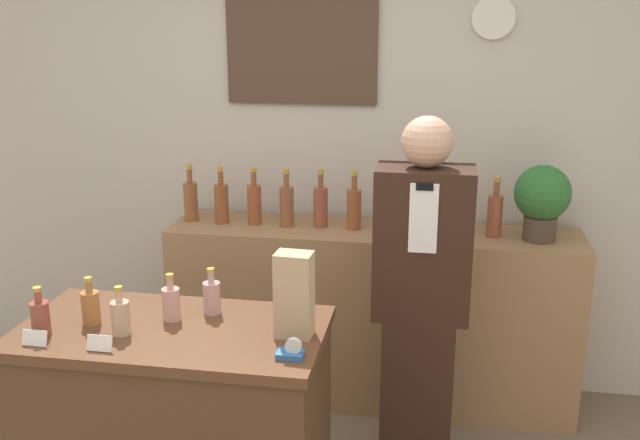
# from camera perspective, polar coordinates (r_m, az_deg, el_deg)

# --- Properties ---
(back_wall) EXTENTS (5.20, 0.09, 2.70)m
(back_wall) POSITION_cam_1_polar(r_m,az_deg,el_deg) (3.96, 1.33, 5.87)
(back_wall) COLOR beige
(back_wall) RESTS_ON ground_plane
(back_shelf) EXTENTS (2.16, 0.45, 0.97)m
(back_shelf) POSITION_cam_1_polar(r_m,az_deg,el_deg) (3.92, 4.10, -7.65)
(back_shelf) COLOR #9E754C
(back_shelf) RESTS_ON ground_plane
(display_counter) EXTENTS (1.13, 0.60, 0.95)m
(display_counter) POSITION_cam_1_polar(r_m,az_deg,el_deg) (2.93, -11.26, -16.91)
(display_counter) COLOR #4C331E
(display_counter) RESTS_ON ground_plane
(shopkeeper) EXTENTS (0.42, 0.26, 1.66)m
(shopkeeper) POSITION_cam_1_polar(r_m,az_deg,el_deg) (3.22, 8.04, -6.58)
(shopkeeper) COLOR #331E14
(shopkeeper) RESTS_ON ground_plane
(potted_plant) EXTENTS (0.28, 0.28, 0.38)m
(potted_plant) POSITION_cam_1_polar(r_m,az_deg,el_deg) (3.68, 17.35, 1.70)
(potted_plant) COLOR #4C3D2D
(potted_plant) RESTS_ON back_shelf
(paper_bag) EXTENTS (0.14, 0.10, 0.31)m
(paper_bag) POSITION_cam_1_polar(r_m,az_deg,el_deg) (2.53, -2.08, -6.02)
(paper_bag) COLOR tan
(paper_bag) RESTS_ON display_counter
(tape_dispenser) EXTENTS (0.09, 0.06, 0.07)m
(tape_dispenser) POSITION_cam_1_polar(r_m,az_deg,el_deg) (2.42, -2.32, -10.49)
(tape_dispenser) COLOR #2D66A8
(tape_dispenser) RESTS_ON display_counter
(price_card_left) EXTENTS (0.09, 0.02, 0.06)m
(price_card_left) POSITION_cam_1_polar(r_m,az_deg,el_deg) (2.69, -21.87, -8.76)
(price_card_left) COLOR white
(price_card_left) RESTS_ON display_counter
(price_card_right) EXTENTS (0.09, 0.02, 0.06)m
(price_card_right) POSITION_cam_1_polar(r_m,az_deg,el_deg) (2.58, -17.23, -9.40)
(price_card_right) COLOR white
(price_card_right) RESTS_ON display_counter
(counter_bottle_0) EXTENTS (0.07, 0.07, 0.18)m
(counter_bottle_0) POSITION_cam_1_polar(r_m,az_deg,el_deg) (2.75, -21.47, -7.24)
(counter_bottle_0) COLOR brown
(counter_bottle_0) RESTS_ON display_counter
(counter_bottle_1) EXTENTS (0.07, 0.07, 0.18)m
(counter_bottle_1) POSITION_cam_1_polar(r_m,az_deg,el_deg) (2.79, -17.88, -6.59)
(counter_bottle_1) COLOR #A66937
(counter_bottle_1) RESTS_ON display_counter
(counter_bottle_2) EXTENTS (0.07, 0.07, 0.18)m
(counter_bottle_2) POSITION_cam_1_polar(r_m,az_deg,el_deg) (2.67, -15.67, -7.43)
(counter_bottle_2) COLOR tan
(counter_bottle_2) RESTS_ON display_counter
(counter_bottle_3) EXTENTS (0.07, 0.07, 0.18)m
(counter_bottle_3) POSITION_cam_1_polar(r_m,az_deg,el_deg) (2.74, -11.82, -6.49)
(counter_bottle_3) COLOR tan
(counter_bottle_3) RESTS_ON display_counter
(counter_bottle_4) EXTENTS (0.07, 0.07, 0.18)m
(counter_bottle_4) POSITION_cam_1_polar(r_m,az_deg,el_deg) (2.78, -8.65, -6.06)
(counter_bottle_4) COLOR tan
(counter_bottle_4) RESTS_ON display_counter
(shelf_bottle_0) EXTENTS (0.08, 0.08, 0.31)m
(shelf_bottle_0) POSITION_cam_1_polar(r_m,az_deg,el_deg) (3.95, -10.30, 1.60)
(shelf_bottle_0) COLOR brown
(shelf_bottle_0) RESTS_ON back_shelf
(shelf_bottle_1) EXTENTS (0.08, 0.08, 0.31)m
(shelf_bottle_1) POSITION_cam_1_polar(r_m,az_deg,el_deg) (3.87, -7.88, 1.44)
(shelf_bottle_1) COLOR brown
(shelf_bottle_1) RESTS_ON back_shelf
(shelf_bottle_2) EXTENTS (0.08, 0.08, 0.31)m
(shelf_bottle_2) POSITION_cam_1_polar(r_m,az_deg,el_deg) (3.83, -5.28, 1.37)
(shelf_bottle_2) COLOR brown
(shelf_bottle_2) RESTS_ON back_shelf
(shelf_bottle_3) EXTENTS (0.08, 0.08, 0.31)m
(shelf_bottle_3) POSITION_cam_1_polar(r_m,az_deg,el_deg) (3.78, -2.68, 1.22)
(shelf_bottle_3) COLOR brown
(shelf_bottle_3) RESTS_ON back_shelf
(shelf_bottle_4) EXTENTS (0.08, 0.08, 0.31)m
(shelf_bottle_4) POSITION_cam_1_polar(r_m,az_deg,el_deg) (3.77, 0.05, 1.18)
(shelf_bottle_4) COLOR brown
(shelf_bottle_4) RESTS_ON back_shelf
(shelf_bottle_5) EXTENTS (0.08, 0.08, 0.31)m
(shelf_bottle_5) POSITION_cam_1_polar(r_m,az_deg,el_deg) (3.73, 2.74, 1.01)
(shelf_bottle_5) COLOR brown
(shelf_bottle_5) RESTS_ON back_shelf
(shelf_bottle_6) EXTENTS (0.08, 0.08, 0.31)m
(shelf_bottle_6) POSITION_cam_1_polar(r_m,az_deg,el_deg) (3.72, 5.50, 0.92)
(shelf_bottle_6) COLOR brown
(shelf_bottle_6) RESTS_ON back_shelf
(shelf_bottle_7) EXTENTS (0.08, 0.08, 0.31)m
(shelf_bottle_7) POSITION_cam_1_polar(r_m,az_deg,el_deg) (3.68, 8.25, 0.67)
(shelf_bottle_7) COLOR brown
(shelf_bottle_7) RESTS_ON back_shelf
(shelf_bottle_8) EXTENTS (0.08, 0.08, 0.31)m
(shelf_bottle_8) POSITION_cam_1_polar(r_m,az_deg,el_deg) (3.69, 11.03, 0.56)
(shelf_bottle_8) COLOR brown
(shelf_bottle_8) RESTS_ON back_shelf
(shelf_bottle_9) EXTENTS (0.08, 0.08, 0.31)m
(shelf_bottle_9) POSITION_cam_1_polar(r_m,az_deg,el_deg) (3.71, 13.81, 0.45)
(shelf_bottle_9) COLOR brown
(shelf_bottle_9) RESTS_ON back_shelf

